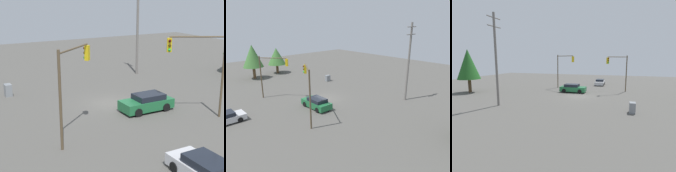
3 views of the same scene
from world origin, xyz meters
TOP-DOWN VIEW (x-y plane):
  - ground_plane at (0.00, 0.00)m, footprint 80.00×80.00m
  - sedan_green at (3.15, 1.80)m, footprint 2.04×4.42m
  - sedan_silver at (13.61, -1.71)m, footprint 4.27×1.99m
  - traffic_signal_main at (5.53, -5.76)m, footprint 2.99×3.38m
  - traffic_signal_cross at (6.34, 4.55)m, footprint 2.35×3.98m
  - utility_pole_tall at (-8.39, 8.26)m, footprint 2.20×0.28m
  - electrical_cabinet at (-6.60, -7.37)m, footprint 0.89×0.61m

SIDE VIEW (x-z plane):
  - ground_plane at x=0.00m, z-range 0.00..0.00m
  - electrical_cabinet at x=-6.60m, z-range 0.00..1.14m
  - sedan_silver at x=13.61m, z-range -0.02..1.27m
  - sedan_green at x=3.15m, z-range -0.02..1.42m
  - traffic_signal_main at x=5.53m, z-range 1.20..7.56m
  - traffic_signal_cross at x=6.34m, z-range 1.24..7.84m
  - utility_pole_tall at x=-8.39m, z-range 0.30..11.37m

